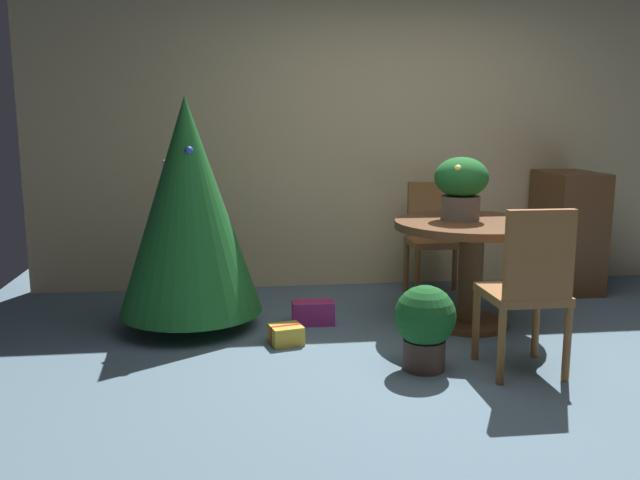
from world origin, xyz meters
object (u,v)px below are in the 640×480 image
Objects in this scene: holiday_tree at (188,206)px; wooden_chair_far at (435,232)px; gift_box_purple at (313,313)px; wooden_cabinet at (567,231)px; gift_box_gold at (286,335)px; round_dining_table at (471,248)px; potted_plant at (425,323)px; flower_vase at (461,184)px; wooden_chair_near at (529,284)px.

wooden_chair_far is at bearing 18.83° from holiday_tree.
wooden_cabinet reaches higher than gift_box_purple.
wooden_chair_far is at bearing 39.87° from gift_box_gold.
round_dining_table is at bearing -142.17° from wooden_cabinet.
wooden_cabinet is (2.26, 0.73, 0.42)m from gift_box_purple.
wooden_cabinet is at bearing 17.90° from gift_box_purple.
wooden_chair_far is 0.58× the size of holiday_tree.
potted_plant is (-1.71, -1.68, -0.22)m from wooden_cabinet.
wooden_chair_far is 1.17m from wooden_cabinet.
holiday_tree reaches higher than wooden_cabinet.
gift_box_gold is (-1.25, -0.30, -0.94)m from flower_vase.
gift_box_purple is 2.41m from wooden_cabinet.
wooden_cabinet is at bearing 12.68° from holiday_tree.
holiday_tree reaches higher than potted_plant.
flower_vase is 1.12m from wooden_chair_near.
wooden_chair_far is 2.08m from holiday_tree.
round_dining_table is 1.20m from gift_box_purple.
round_dining_table is 0.87m from wooden_chair_far.
round_dining_table is at bearing -6.04° from holiday_tree.
round_dining_table is 1.10× the size of wooden_chair_near.
holiday_tree reaches higher than gift_box_purple.
wooden_cabinet is at bearing 34.02° from flower_vase.
round_dining_table is 1.42m from gift_box_gold.
flower_vase reaches higher than wooden_chair_far.
gift_box_purple is (-1.09, 1.12, -0.45)m from wooden_chair_near.
wooden_chair_near is at bearing -28.44° from gift_box_gold.
wooden_chair_far is 3.09× the size of gift_box_purple.
round_dining_table is at bearing -47.97° from flower_vase.
gift_box_purple is (0.85, -0.03, -0.78)m from holiday_tree.
holiday_tree is 5.31× the size of gift_box_purple.
flower_vase is 1.38m from gift_box_purple.
round_dining_table is at bearing -9.20° from gift_box_purple.
gift_box_gold is 0.24× the size of wooden_cabinet.
flower_vase is 1.45× the size of gift_box_purple.
wooden_cabinet is 2.00× the size of potted_plant.
potted_plant is (0.54, -0.96, 0.20)m from gift_box_purple.
wooden_chair_far is 1.36m from gift_box_purple.
gift_box_purple is at bearing 61.08° from gift_box_gold.
wooden_chair_near is 1.57m from gift_box_gold.
round_dining_table is 1.98m from holiday_tree.
flower_vase is at bearing -145.98° from wooden_cabinet.
holiday_tree is 3.21m from wooden_cabinet.
holiday_tree is at bearing -167.32° from wooden_cabinet.
gift_box_purple is (-1.09, 0.18, -0.48)m from round_dining_table.
round_dining_table is 1.07× the size of wooden_cabinet.
flower_vase is at bearing -4.02° from holiday_tree.
gift_box_gold is 2.76m from wooden_cabinet.
flower_vase is at bearing 13.65° from gift_box_gold.
wooden_chair_far is 1.75m from potted_plant.
potted_plant is (1.40, -0.98, -0.58)m from holiday_tree.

